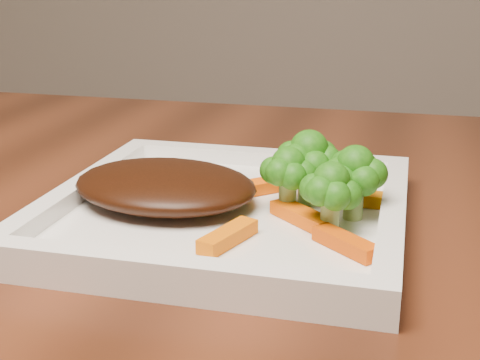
# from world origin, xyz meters

# --- Properties ---
(plate) EXTENTS (0.27, 0.27, 0.01)m
(plate) POSITION_xyz_m (-0.32, -0.16, 0.76)
(plate) COLOR white
(plate) RESTS_ON dining_table
(steak) EXTENTS (0.17, 0.14, 0.03)m
(steak) POSITION_xyz_m (-0.38, -0.16, 0.78)
(steak) COLOR black
(steak) RESTS_ON plate
(broccoli_0) EXTENTS (0.06, 0.06, 0.07)m
(broccoli_0) POSITION_xyz_m (-0.26, -0.13, 0.80)
(broccoli_0) COLOR #266711
(broccoli_0) RESTS_ON plate
(broccoli_1) EXTENTS (0.07, 0.07, 0.06)m
(broccoli_1) POSITION_xyz_m (-0.23, -0.15, 0.79)
(broccoli_1) COLOR #267213
(broccoli_1) RESTS_ON plate
(broccoli_2) EXTENTS (0.05, 0.05, 0.06)m
(broccoli_2) POSITION_xyz_m (-0.24, -0.19, 0.79)
(broccoli_2) COLOR #246911
(broccoli_2) RESTS_ON plate
(broccoli_3) EXTENTS (0.06, 0.06, 0.06)m
(broccoli_3) POSITION_xyz_m (-0.28, -0.15, 0.79)
(broccoli_3) COLOR #1C7814
(broccoli_3) RESTS_ON plate
(carrot_1) EXTENTS (0.05, 0.04, 0.01)m
(carrot_1) POSITION_xyz_m (-0.23, -0.21, 0.77)
(carrot_1) COLOR #D34603
(carrot_1) RESTS_ON plate
(carrot_2) EXTENTS (0.03, 0.06, 0.01)m
(carrot_2) POSITION_xyz_m (-0.31, -0.22, 0.77)
(carrot_2) COLOR orange
(carrot_2) RESTS_ON plate
(carrot_3) EXTENTS (0.06, 0.02, 0.01)m
(carrot_3) POSITION_xyz_m (-0.23, -0.12, 0.77)
(carrot_3) COLOR #D67203
(carrot_3) RESTS_ON plate
(carrot_4) EXTENTS (0.06, 0.06, 0.01)m
(carrot_4) POSITION_xyz_m (-0.30, -0.10, 0.77)
(carrot_4) COLOR #FF5804
(carrot_4) RESTS_ON plate
(carrot_5) EXTENTS (0.05, 0.05, 0.01)m
(carrot_5) POSITION_xyz_m (-0.26, -0.17, 0.77)
(carrot_5) COLOR #F35903
(carrot_5) RESTS_ON plate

